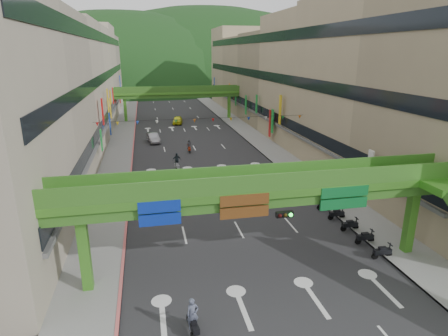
{
  "coord_description": "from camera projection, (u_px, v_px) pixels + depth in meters",
  "views": [
    {
      "loc": [
        -6.94,
        -14.99,
        13.98
      ],
      "look_at": [
        0.0,
        18.0,
        3.5
      ],
      "focal_mm": 30.0,
      "sensor_mm": 36.0,
      "label": 1
    }
  ],
  "objects": [
    {
      "name": "ground",
      "position": [
        295.0,
        332.0,
        19.52
      ],
      "size": [
        320.0,
        320.0,
        0.0
      ],
      "primitive_type": "plane",
      "color": "black",
      "rests_on": "ground"
    },
    {
      "name": "road_slab",
      "position": [
        187.0,
        134.0,
        66.24
      ],
      "size": [
        18.0,
        140.0,
        0.02
      ],
      "primitive_type": "cube",
      "color": "#28282B",
      "rests_on": "ground"
    },
    {
      "name": "sidewalk_left",
      "position": [
        123.0,
        137.0,
        64.06
      ],
      "size": [
        4.0,
        140.0,
        0.15
      ],
      "primitive_type": "cube",
      "color": "gray",
      "rests_on": "ground"
    },
    {
      "name": "sidewalk_right",
      "position": [
        247.0,
        131.0,
        68.38
      ],
      "size": [
        4.0,
        140.0,
        0.15
      ],
      "primitive_type": "cube",
      "color": "gray",
      "rests_on": "ground"
    },
    {
      "name": "curb_left",
      "position": [
        134.0,
        136.0,
        64.43
      ],
      "size": [
        0.2,
        140.0,
        0.18
      ],
      "primitive_type": "cube",
      "color": "#CC5959",
      "rests_on": "ground"
    },
    {
      "name": "curb_right",
      "position": [
        237.0,
        132.0,
        68.01
      ],
      "size": [
        0.2,
        140.0,
        0.18
      ],
      "primitive_type": "cube",
      "color": "gray",
      "rests_on": "ground"
    },
    {
      "name": "building_row_left",
      "position": [
        67.0,
        82.0,
        59.71
      ],
      "size": [
        12.8,
        95.0,
        19.0
      ],
      "color": "#9E937F",
      "rests_on": "ground"
    },
    {
      "name": "building_row_right",
      "position": [
        290.0,
        78.0,
        67.16
      ],
      "size": [
        12.8,
        95.0,
        19.0
      ],
      "color": "gray",
      "rests_on": "ground"
    },
    {
      "name": "overpass_near",
      "position": [
        281.0,
        200.0,
        23.19
      ],
      "size": [
        28.0,
        12.27,
        7.1
      ],
      "color": "#4C9E2D",
      "rests_on": "ground"
    },
    {
      "name": "overpass_far",
      "position": [
        178.0,
        95.0,
        78.65
      ],
      "size": [
        28.0,
        2.2,
        7.1
      ],
      "color": "#4C9E2D",
      "rests_on": "ground"
    },
    {
      "name": "hill_left",
      "position": [
        125.0,
        85.0,
        166.08
      ],
      "size": [
        168.0,
        140.0,
        112.0
      ],
      "primitive_type": "ellipsoid",
      "color": "#1C4419",
      "rests_on": "ground"
    },
    {
      "name": "hill_right",
      "position": [
        207.0,
        80.0,
        192.63
      ],
      "size": [
        208.0,
        176.0,
        128.0
      ],
      "primitive_type": "ellipsoid",
      "color": "#1C4419",
      "rests_on": "ground"
    },
    {
      "name": "bunting_string",
      "position": [
        204.0,
        120.0,
        45.78
      ],
      "size": [
        26.0,
        0.36,
        0.47
      ],
      "color": "black",
      "rests_on": "ground"
    },
    {
      "name": "scooter_rider_near",
      "position": [
        193.0,
        318.0,
        19.14
      ],
      "size": [
        0.71,
        1.59,
        2.07
      ],
      "color": "black",
      "rests_on": "ground"
    },
    {
      "name": "scooter_rider_mid",
      "position": [
        201.0,
        180.0,
        39.35
      ],
      "size": [
        0.96,
        1.6,
        2.19
      ],
      "color": "black",
      "rests_on": "ground"
    },
    {
      "name": "scooter_rider_left",
      "position": [
        177.0,
        161.0,
        45.91
      ],
      "size": [
        1.15,
        1.59,
        2.2
      ],
      "color": "gray",
      "rests_on": "ground"
    },
    {
      "name": "scooter_rider_far",
      "position": [
        189.0,
        146.0,
        54.17
      ],
      "size": [
        0.77,
        1.6,
        1.87
      ],
      "color": "maroon",
      "rests_on": "ground"
    },
    {
      "name": "parked_scooter_row",
      "position": [
        350.0,
        225.0,
        30.44
      ],
      "size": [
        1.6,
        9.35,
        1.08
      ],
      "color": "black",
      "rests_on": "ground"
    },
    {
      "name": "car_silver",
      "position": [
        153.0,
        138.0,
        60.17
      ],
      "size": [
        2.25,
        4.7,
        1.49
      ],
      "primitive_type": "imported",
      "rotation": [
        0.0,
        0.0,
        0.16
      ],
      "color": "gray",
      "rests_on": "ground"
    },
    {
      "name": "car_yellow",
      "position": [
        178.0,
        120.0,
        75.66
      ],
      "size": [
        2.51,
        4.75,
        1.54
      ],
      "primitive_type": "imported",
      "rotation": [
        0.0,
        0.0,
        -0.16
      ],
      "color": "yellow",
      "rests_on": "ground"
    },
    {
      "name": "pedestrian_red",
      "position": [
        332.0,
        199.0,
        35.26
      ],
      "size": [
        0.83,
        0.7,
        1.49
      ],
      "primitive_type": "imported",
      "rotation": [
        0.0,
        0.0,
        -0.21
      ],
      "color": "#A3112B",
      "rests_on": "ground"
    },
    {
      "name": "pedestrian_dark",
      "position": [
        304.0,
        174.0,
        42.15
      ],
      "size": [
        0.99,
        0.43,
        1.67
      ],
      "primitive_type": "imported",
      "rotation": [
        0.0,
        0.0,
        -0.02
      ],
      "color": "#22232B",
      "rests_on": "ground"
    },
    {
      "name": "pedestrian_blue",
      "position": [
        336.0,
        199.0,
        34.6
      ],
      "size": [
        1.04,
        0.96,
        1.87
      ],
      "primitive_type": "imported",
      "rotation": [
        0.0,
        0.0,
        2.54
      ],
      "color": "#2E425B",
      "rests_on": "ground"
    }
  ]
}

